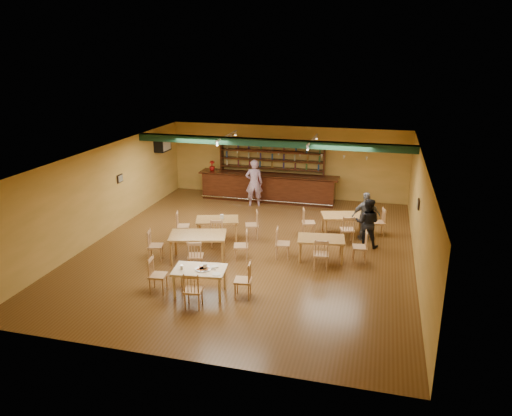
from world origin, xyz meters
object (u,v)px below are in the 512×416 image
(near_table, at_px, (200,281))
(patron_right_a, at_px, (367,223))
(dining_table_b, at_px, (343,225))
(dining_table_c, at_px, (198,247))
(dining_table_d, at_px, (321,249))
(patron_bar, at_px, (254,183))
(dining_table_a, at_px, (218,229))
(bar_counter, at_px, (268,187))

(near_table, distance_m, patron_right_a, 5.91)
(dining_table_b, relative_size, dining_table_c, 0.89)
(dining_table_b, distance_m, patron_right_a, 1.21)
(dining_table_d, distance_m, patron_bar, 5.72)
(dining_table_b, relative_size, dining_table_d, 1.06)
(dining_table_d, relative_size, patron_right_a, 0.87)
(dining_table_c, bearing_deg, dining_table_b, 23.60)
(dining_table_c, xyz_separation_m, patron_bar, (0.23, 5.60, 0.54))
(dining_table_a, height_order, patron_bar, patron_bar)
(dining_table_a, xyz_separation_m, patron_right_a, (4.80, 0.56, 0.45))
(dining_table_d, xyz_separation_m, patron_right_a, (1.27, 1.41, 0.45))
(dining_table_a, bearing_deg, near_table, -95.11)
(dining_table_d, bearing_deg, dining_table_a, 158.79)
(patron_bar, bearing_deg, near_table, 78.46)
(patron_bar, bearing_deg, dining_table_d, 109.32)
(near_table, relative_size, patron_right_a, 0.83)
(dining_table_a, height_order, patron_right_a, patron_right_a)
(dining_table_a, relative_size, dining_table_b, 0.95)
(dining_table_b, relative_size, patron_right_a, 0.92)
(dining_table_c, height_order, patron_right_a, patron_right_a)
(patron_right_a, bearing_deg, dining_table_b, -40.41)
(dining_table_b, distance_m, patron_bar, 4.51)
(bar_counter, relative_size, dining_table_c, 3.53)
(bar_counter, bearing_deg, dining_table_a, -97.80)
(bar_counter, xyz_separation_m, patron_right_a, (4.17, -4.06, 0.23))
(patron_right_a, bearing_deg, dining_table_d, 52.57)
(dining_table_b, height_order, dining_table_c, dining_table_c)
(near_table, relative_size, patron_bar, 0.69)
(bar_counter, height_order, dining_table_a, bar_counter)
(bar_counter, distance_m, near_table, 8.42)
(dining_table_a, relative_size, near_table, 1.05)
(bar_counter, distance_m, dining_table_a, 4.66)
(patron_right_a, bearing_deg, near_table, 52.24)
(dining_table_c, height_order, near_table, dining_table_c)
(bar_counter, distance_m, dining_table_c, 6.45)
(bar_counter, height_order, dining_table_c, bar_counter)
(dining_table_a, distance_m, dining_table_c, 1.81)
(dining_table_d, bearing_deg, patron_bar, 117.61)
(bar_counter, xyz_separation_m, near_table, (0.20, -8.41, -0.21))
(dining_table_a, distance_m, dining_table_d, 3.63)
(dining_table_d, distance_m, patron_right_a, 1.95)
(dining_table_c, xyz_separation_m, patron_right_a, (4.78, 2.36, 0.38))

